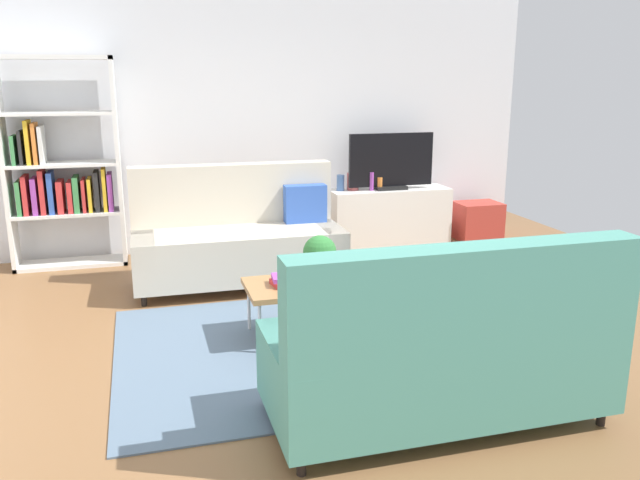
# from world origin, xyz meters

# --- Properties ---
(ground_plane) EXTENTS (7.68, 7.68, 0.00)m
(ground_plane) POSITION_xyz_m (0.00, 0.00, 0.00)
(ground_plane) COLOR brown
(wall_far) EXTENTS (6.40, 0.12, 2.90)m
(wall_far) POSITION_xyz_m (0.00, 2.80, 1.45)
(wall_far) COLOR silver
(wall_far) RESTS_ON ground_plane
(area_rug) EXTENTS (2.90, 2.20, 0.01)m
(area_rug) POSITION_xyz_m (-0.07, -0.21, 0.01)
(area_rug) COLOR slate
(area_rug) RESTS_ON ground_plane
(couch_beige) EXTENTS (1.91, 0.86, 1.10)m
(couch_beige) POSITION_xyz_m (-0.40, 1.41, 0.44)
(couch_beige) COLOR beige
(couch_beige) RESTS_ON ground_plane
(couch_green) EXTENTS (1.90, 0.84, 1.10)m
(couch_green) POSITION_xyz_m (0.27, -1.43, 0.44)
(couch_green) COLOR teal
(couch_green) RESTS_ON ground_plane
(coffee_table) EXTENTS (1.10, 0.56, 0.42)m
(coffee_table) POSITION_xyz_m (-0.02, -0.01, 0.39)
(coffee_table) COLOR #9E7042
(coffee_table) RESTS_ON ground_plane
(tv_console) EXTENTS (1.40, 0.44, 0.64)m
(tv_console) POSITION_xyz_m (1.52, 2.46, 0.32)
(tv_console) COLOR silver
(tv_console) RESTS_ON ground_plane
(tv) EXTENTS (1.00, 0.20, 0.64)m
(tv) POSITION_xyz_m (1.52, 2.44, 0.95)
(tv) COLOR black
(tv) RESTS_ON tv_console
(bookshelf) EXTENTS (1.10, 0.36, 2.10)m
(bookshelf) POSITION_xyz_m (-2.01, 2.48, 0.98)
(bookshelf) COLOR white
(bookshelf) RESTS_ON ground_plane
(storage_trunk) EXTENTS (0.52, 0.40, 0.44)m
(storage_trunk) POSITION_xyz_m (2.62, 2.36, 0.22)
(storage_trunk) COLOR #B2382D
(storage_trunk) RESTS_ON ground_plane
(potted_plant) EXTENTS (0.25, 0.25, 0.34)m
(potted_plant) POSITION_xyz_m (0.00, 0.05, 0.61)
(potted_plant) COLOR brown
(potted_plant) RESTS_ON coffee_table
(table_book_0) EXTENTS (0.26, 0.21, 0.04)m
(table_book_0) POSITION_xyz_m (-0.25, -0.01, 0.44)
(table_book_0) COLOR red
(table_book_0) RESTS_ON coffee_table
(table_book_1) EXTENTS (0.26, 0.20, 0.03)m
(table_book_1) POSITION_xyz_m (-0.25, -0.01, 0.47)
(table_book_1) COLOR purple
(table_book_1) RESTS_ON table_book_0
(vase_0) EXTENTS (0.09, 0.09, 0.18)m
(vase_0) POSITION_xyz_m (0.94, 2.51, 0.73)
(vase_0) COLOR #4C72B2
(vase_0) RESTS_ON tv_console
(vase_1) EXTENTS (0.13, 0.13, 0.20)m
(vase_1) POSITION_xyz_m (1.08, 2.51, 0.74)
(vase_1) COLOR #B24C4C
(vase_1) RESTS_ON tv_console
(bottle_0) EXTENTS (0.05, 0.05, 0.21)m
(bottle_0) POSITION_xyz_m (1.28, 2.42, 0.74)
(bottle_0) COLOR purple
(bottle_0) RESTS_ON tv_console
(bottle_1) EXTENTS (0.06, 0.06, 0.15)m
(bottle_1) POSITION_xyz_m (1.38, 2.42, 0.71)
(bottle_1) COLOR orange
(bottle_1) RESTS_ON tv_console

